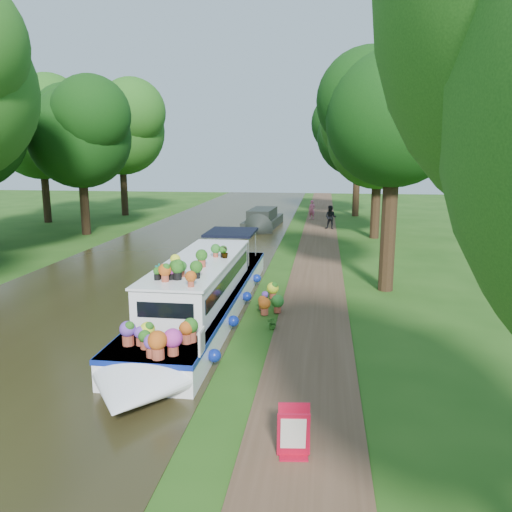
# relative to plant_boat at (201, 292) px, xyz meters

# --- Properties ---
(ground) EXTENTS (100.00, 100.00, 0.00)m
(ground) POSITION_rel_plant_boat_xyz_m (2.25, 1.17, -0.85)
(ground) COLOR #1F4812
(ground) RESTS_ON ground
(canal_water) EXTENTS (10.00, 100.00, 0.02)m
(canal_water) POSITION_rel_plant_boat_xyz_m (-3.75, 1.17, -0.84)
(canal_water) COLOR black
(canal_water) RESTS_ON ground
(towpath) EXTENTS (2.20, 100.00, 0.03)m
(towpath) POSITION_rel_plant_boat_xyz_m (3.45, 1.17, -0.84)
(towpath) COLOR #4C3423
(towpath) RESTS_ON ground
(plant_boat) EXTENTS (2.29, 13.52, 2.26)m
(plant_boat) POSITION_rel_plant_boat_xyz_m (0.00, 0.00, 0.00)
(plant_boat) COLOR white
(plant_boat) RESTS_ON canal_water
(tree_near_overhang) EXTENTS (5.52, 5.28, 8.99)m
(tree_near_overhang) POSITION_rel_plant_boat_xyz_m (6.04, 4.23, 5.75)
(tree_near_overhang) COLOR black
(tree_near_overhang) RESTS_ON ground
(tree_near_mid) EXTENTS (6.90, 6.60, 9.40)m
(tree_near_mid) POSITION_rel_plant_boat_xyz_m (6.73, 16.25, 5.58)
(tree_near_mid) COLOR black
(tree_near_mid) RESTS_ON ground
(tree_near_far) EXTENTS (7.59, 7.26, 10.30)m
(tree_near_far) POSITION_rel_plant_boat_xyz_m (6.23, 27.26, 6.20)
(tree_near_far) COLOR black
(tree_near_far) RESTS_ON ground
(tree_far_c) EXTENTS (7.13, 6.82, 9.59)m
(tree_far_c) POSITION_rel_plant_boat_xyz_m (-11.27, 15.25, 5.67)
(tree_far_c) COLOR black
(tree_far_c) RESTS_ON ground
(tree_far_d) EXTENTS (8.05, 7.70, 10.85)m
(tree_far_d) POSITION_rel_plant_boat_xyz_m (-12.77, 25.26, 6.55)
(tree_far_d) COLOR black
(tree_far_d) RESTS_ON ground
(tree_far_h) EXTENTS (7.82, 7.48, 10.49)m
(tree_far_h) POSITION_rel_plant_boat_xyz_m (-16.77, 20.26, 6.28)
(tree_far_h) COLOR black
(tree_far_h) RESTS_ON ground
(second_boat) EXTENTS (2.31, 6.91, 1.32)m
(second_boat) POSITION_rel_plant_boat_xyz_m (-0.50, 19.46, -0.32)
(second_boat) COLOR black
(second_boat) RESTS_ON canal_water
(sandwich_board) EXTENTS (0.56, 0.48, 0.87)m
(sandwich_board) POSITION_rel_plant_boat_xyz_m (3.28, -6.85, -0.43)
(sandwich_board) COLOR #B50C28
(sandwich_board) RESTS_ON towpath
(pedestrian_pink) EXTENTS (0.63, 0.53, 1.48)m
(pedestrian_pink) POSITION_rel_plant_boat_xyz_m (2.75, 24.44, -0.08)
(pedestrian_pink) COLOR pink
(pedestrian_pink) RESTS_ON towpath
(pedestrian_dark) EXTENTS (0.90, 0.78, 1.59)m
(pedestrian_dark) POSITION_rel_plant_boat_xyz_m (4.15, 19.36, -0.03)
(pedestrian_dark) COLOR black
(pedestrian_dark) RESTS_ON towpath
(verge_plant) EXTENTS (0.37, 0.33, 0.38)m
(verge_plant) POSITION_rel_plant_boat_xyz_m (2.30, -0.64, -0.66)
(verge_plant) COLOR #32681F
(verge_plant) RESTS_ON ground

